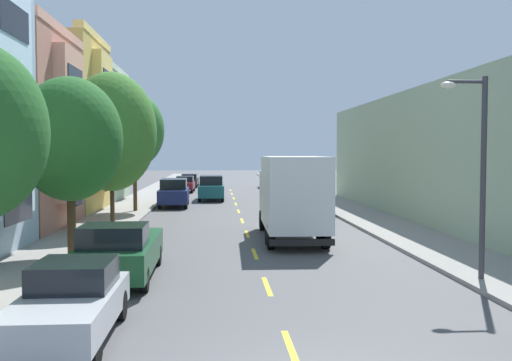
{
  "coord_description": "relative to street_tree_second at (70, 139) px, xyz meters",
  "views": [
    {
      "loc": [
        -1.4,
        -8.25,
        3.71
      ],
      "look_at": [
        1.05,
        26.14,
        1.99
      ],
      "focal_mm": 39.11,
      "sensor_mm": 36.0,
      "label": 1
    }
  ],
  "objects": [
    {
      "name": "apartment_block_opposite",
      "position": [
        20.1,
        8.7,
        -0.64
      ],
      "size": [
        10.0,
        36.0,
        7.06
      ],
      "primitive_type": "cube",
      "color": "#99AD8E",
      "rests_on": "ground_plane"
    },
    {
      "name": "street_tree_third",
      "position": [
        0.0,
        7.57,
        0.54
      ],
      "size": [
        4.3,
        4.3,
        7.42
      ],
      "color": "#47331E",
      "rests_on": "sidewalk_left"
    },
    {
      "name": "parked_suv_red",
      "position": [
        10.79,
        39.3,
        -3.19
      ],
      "size": [
        1.98,
        4.81,
        1.93
      ],
      "color": "#AD1E1E",
      "rests_on": "ground_plane"
    },
    {
      "name": "sidewalk_right",
      "position": [
        13.5,
        16.7,
        -4.1
      ],
      "size": [
        3.2,
        120.0,
        0.14
      ],
      "primitive_type": "cube",
      "color": "gray",
      "rests_on": "ground_plane"
    },
    {
      "name": "street_tree_second",
      "position": [
        0.0,
        0.0,
        0.0
      ],
      "size": [
        3.57,
        3.57,
        6.18
      ],
      "color": "#47331E",
      "rests_on": "sidewalk_left"
    },
    {
      "name": "moving_teal_sedan",
      "position": [
        4.6,
        24.06,
        -3.19
      ],
      "size": [
        1.95,
        4.8,
        1.93
      ],
      "color": "#195B60",
      "rests_on": "ground_plane"
    },
    {
      "name": "parked_wagon_charcoal",
      "position": [
        10.61,
        13.5,
        -3.37
      ],
      "size": [
        1.95,
        4.75,
        1.5
      ],
      "color": "#333338",
      "rests_on": "ground_plane"
    },
    {
      "name": "parked_sedan_black",
      "position": [
        2.11,
        40.8,
        -3.42
      ],
      "size": [
        1.91,
        4.54,
        1.43
      ],
      "color": "black",
      "rests_on": "ground_plane"
    },
    {
      "name": "parked_pickup_forest",
      "position": [
        2.17,
        -3.12,
        -3.35
      ],
      "size": [
        2.04,
        5.31,
        1.73
      ],
      "color": "#194C28",
      "rests_on": "ground_plane"
    },
    {
      "name": "parked_hatchback_burgundy",
      "position": [
        2.03,
        33.27,
        -3.42
      ],
      "size": [
        1.83,
        4.04,
        1.5
      ],
      "color": "maroon",
      "rests_on": "ground_plane"
    },
    {
      "name": "ground_plane",
      "position": [
        6.4,
        18.7,
        -4.17
      ],
      "size": [
        160.0,
        160.0,
        0.0
      ],
      "primitive_type": "plane",
      "color": "#4C4C4F"
    },
    {
      "name": "delivery_box_truck",
      "position": [
        8.19,
        3.84,
        -2.19
      ],
      "size": [
        2.55,
        7.42,
        3.56
      ],
      "color": "white",
      "rests_on": "ground_plane"
    },
    {
      "name": "parked_hatchback_silver",
      "position": [
        2.1,
        -8.41,
        -3.42
      ],
      "size": [
        1.74,
        4.0,
        1.5
      ],
      "color": "#B2B5BA",
      "rests_on": "ground_plane"
    },
    {
      "name": "street_lamp",
      "position": [
        12.32,
        -4.39,
        -0.67
      ],
      "size": [
        1.35,
        0.28,
        5.7
      ],
      "color": "#38383D",
      "rests_on": "sidewalk_right"
    },
    {
      "name": "townhouse_fifth_sage",
      "position": [
        -7.52,
        24.0,
        0.7
      ],
      "size": [
        11.25,
        7.83,
        10.14
      ],
      "color": "#99AD8E",
      "rests_on": "ground_plane"
    },
    {
      "name": "parked_suv_navy",
      "position": [
        2.08,
        18.99,
        -3.19
      ],
      "size": [
        2.05,
        4.84,
        1.93
      ],
      "color": "navy",
      "rests_on": "ground_plane"
    },
    {
      "name": "parked_pickup_champagne",
      "position": [
        10.65,
        30.52,
        -3.35
      ],
      "size": [
        2.14,
        5.35,
        1.73
      ],
      "color": "tan",
      "rests_on": "ground_plane"
    },
    {
      "name": "sidewalk_left",
      "position": [
        -0.7,
        16.7,
        -4.1
      ],
      "size": [
        3.2,
        120.0,
        0.14
      ],
      "primitive_type": "cube",
      "color": "gray",
      "rests_on": "ground_plane"
    },
    {
      "name": "street_tree_farthest",
      "position": [
        0.0,
        15.15,
        0.93
      ],
      "size": [
        3.64,
        3.64,
        7.25
      ],
      "color": "#47331E",
      "rests_on": "sidewalk_left"
    },
    {
      "name": "parked_hatchback_white",
      "position": [
        10.67,
        22.65,
        -3.42
      ],
      "size": [
        1.85,
        4.04,
        1.5
      ],
      "color": "silver",
      "rests_on": "ground_plane"
    },
    {
      "name": "lane_centerline_dashes",
      "position": [
        6.4,
        13.2,
        -4.17
      ],
      "size": [
        0.14,
        47.2,
        0.01
      ],
      "color": "yellow",
      "rests_on": "ground_plane"
    }
  ]
}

